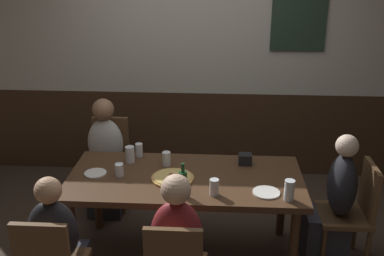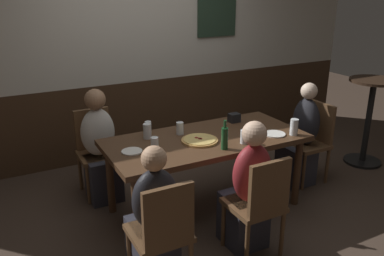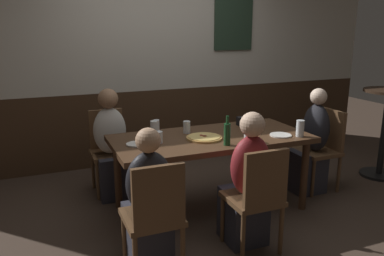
{
  "view_description": "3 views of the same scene",
  "coord_description": "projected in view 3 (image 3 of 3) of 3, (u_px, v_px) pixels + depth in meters",
  "views": [
    {
      "loc": [
        0.26,
        -3.29,
        2.43
      ],
      "look_at": [
        0.05,
        0.13,
        1.11
      ],
      "focal_mm": 43.35,
      "sensor_mm": 36.0,
      "label": 1
    },
    {
      "loc": [
        -1.75,
        -3.04,
        2.09
      ],
      "look_at": [
        -0.1,
        0.09,
        0.83
      ],
      "focal_mm": 37.75,
      "sensor_mm": 36.0,
      "label": 2
    },
    {
      "loc": [
        -1.52,
        -3.23,
        1.75
      ],
      "look_at": [
        -0.18,
        0.04,
        0.83
      ],
      "focal_mm": 36.6,
      "sensor_mm": 36.0,
      "label": 3
    }
  ],
  "objects": [
    {
      "name": "ground_plane",
      "position": [
        210.0,
        208.0,
        3.89
      ],
      "size": [
        12.0,
        12.0,
        0.0
      ],
      "primitive_type": "plane",
      "color": "#423328"
    },
    {
      "name": "wall_back",
      "position": [
        158.0,
        62.0,
        5.04
      ],
      "size": [
        6.4,
        0.13,
        2.6
      ],
      "color": "#3D2819",
      "rests_on": "ground_plane"
    },
    {
      "name": "dining_table",
      "position": [
        211.0,
        144.0,
        3.72
      ],
      "size": [
        1.87,
        0.87,
        0.74
      ],
      "color": "#472D1C",
      "rests_on": "ground_plane"
    },
    {
      "name": "chair_left_near",
      "position": [
        155.0,
        213.0,
        2.7
      ],
      "size": [
        0.4,
        0.4,
        0.88
      ],
      "color": "brown",
      "rests_on": "ground_plane"
    },
    {
      "name": "chair_head_east",
      "position": [
        323.0,
        145.0,
        4.26
      ],
      "size": [
        0.4,
        0.4,
        0.88
      ],
      "color": "brown",
      "rests_on": "ground_plane"
    },
    {
      "name": "chair_mid_near",
      "position": [
        257.0,
        195.0,
        3.0
      ],
      "size": [
        0.4,
        0.4,
        0.88
      ],
      "color": "brown",
      "rests_on": "ground_plane"
    },
    {
      "name": "chair_left_far",
      "position": [
        109.0,
        146.0,
        4.23
      ],
      "size": [
        0.4,
        0.4,
        0.88
      ],
      "color": "brown",
      "rests_on": "ground_plane"
    },
    {
      "name": "person_left_near",
      "position": [
        148.0,
        210.0,
        2.86
      ],
      "size": [
        0.34,
        0.37,
        1.08
      ],
      "color": "#2D2D38",
      "rests_on": "ground_plane"
    },
    {
      "name": "person_head_east",
      "position": [
        311.0,
        149.0,
        4.21
      ],
      "size": [
        0.37,
        0.34,
        1.13
      ],
      "color": "#2D2D38",
      "rests_on": "ground_plane"
    },
    {
      "name": "person_mid_near",
      "position": [
        247.0,
        190.0,
        3.15
      ],
      "size": [
        0.34,
        0.37,
        1.12
      ],
      "color": "#2D2D38",
      "rests_on": "ground_plane"
    },
    {
      "name": "person_left_far",
      "position": [
        112.0,
        151.0,
        4.09
      ],
      "size": [
        0.34,
        0.37,
        1.14
      ],
      "color": "#2D2D38",
      "rests_on": "ground_plane"
    },
    {
      "name": "pizza",
      "position": [
        204.0,
        138.0,
        3.62
      ],
      "size": [
        0.34,
        0.34,
        0.03
      ],
      "color": "tan",
      "rests_on": "dining_table"
    },
    {
      "name": "beer_glass_half",
      "position": [
        159.0,
        138.0,
        3.48
      ],
      "size": [
        0.07,
        0.07,
        0.11
      ],
      "color": "silver",
      "rests_on": "dining_table"
    },
    {
      "name": "tumbler_short",
      "position": [
        156.0,
        126.0,
        3.86
      ],
      "size": [
        0.06,
        0.06,
        0.12
      ],
      "color": "silver",
      "rests_on": "dining_table"
    },
    {
      "name": "beer_glass_tall",
      "position": [
        154.0,
        129.0,
        3.73
      ],
      "size": [
        0.08,
        0.08,
        0.14
      ],
      "color": "silver",
      "rests_on": "dining_table"
    },
    {
      "name": "pint_glass_amber",
      "position": [
        187.0,
        128.0,
        3.81
      ],
      "size": [
        0.07,
        0.07,
        0.12
      ],
      "color": "silver",
      "rests_on": "dining_table"
    },
    {
      "name": "tumbler_water",
      "position": [
        248.0,
        136.0,
        3.53
      ],
      "size": [
        0.07,
        0.07,
        0.12
      ],
      "color": "silver",
      "rests_on": "dining_table"
    },
    {
      "name": "pint_glass_stout",
      "position": [
        300.0,
        130.0,
        3.68
      ],
      "size": [
        0.07,
        0.07,
        0.16
      ],
      "color": "silver",
      "rests_on": "dining_table"
    },
    {
      "name": "beer_bottle_green",
      "position": [
        227.0,
        134.0,
        3.4
      ],
      "size": [
        0.06,
        0.06,
        0.26
      ],
      "color": "#194723",
      "rests_on": "dining_table"
    },
    {
      "name": "plate_white_large",
      "position": [
        281.0,
        135.0,
        3.72
      ],
      "size": [
        0.2,
        0.2,
        0.01
      ],
      "primitive_type": "cylinder",
      "color": "white",
      "rests_on": "dining_table"
    },
    {
      "name": "plate_white_small",
      "position": [
        136.0,
        144.0,
        3.44
      ],
      "size": [
        0.18,
        0.18,
        0.01
      ],
      "primitive_type": "cylinder",
      "color": "white",
      "rests_on": "dining_table"
    },
    {
      "name": "condiment_caddy",
      "position": [
        243.0,
        121.0,
        4.11
      ],
      "size": [
        0.11,
        0.09,
        0.09
      ],
      "primitive_type": "cube",
      "color": "black",
      "rests_on": "dining_table"
    }
  ]
}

